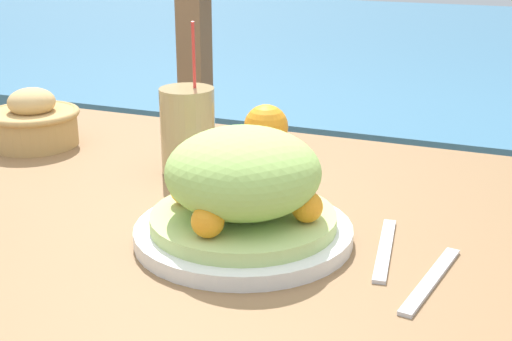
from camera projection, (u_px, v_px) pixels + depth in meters
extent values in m
cube|color=olive|center=(225.00, 227.00, 1.01)|extent=(1.15, 0.86, 0.04)
cube|color=olive|center=(90.00, 277.00, 1.64)|extent=(0.06, 0.06, 0.69)
cube|color=brown|center=(197.00, 152.00, 1.94)|extent=(0.07, 0.07, 1.05)
cube|color=teal|center=(467.00, 85.00, 4.06)|extent=(12.00, 4.00, 0.48)
cylinder|color=silver|center=(243.00, 233.00, 0.92)|extent=(0.28, 0.28, 0.02)
cylinder|color=#B7D17A|center=(243.00, 219.00, 0.91)|extent=(0.24, 0.24, 0.02)
ellipsoid|color=#9EC660|center=(243.00, 172.00, 0.89)|extent=(0.20, 0.20, 0.11)
sphere|color=orange|center=(307.00, 207.00, 0.88)|extent=(0.04, 0.04, 0.04)
sphere|color=orange|center=(280.00, 180.00, 0.97)|extent=(0.04, 0.04, 0.04)
sphere|color=orange|center=(185.00, 189.00, 0.94)|extent=(0.04, 0.04, 0.04)
sphere|color=orange|center=(208.00, 221.00, 0.84)|extent=(0.04, 0.04, 0.04)
cylinder|color=tan|center=(188.00, 130.00, 1.16)|extent=(0.09, 0.09, 0.14)
cylinder|color=red|center=(195.00, 87.00, 1.13)|extent=(0.03, 0.06, 0.21)
cylinder|color=tan|center=(34.00, 128.00, 1.31)|extent=(0.16, 0.16, 0.06)
torus|color=tan|center=(33.00, 113.00, 1.30)|extent=(0.17, 0.17, 0.01)
ellipsoid|color=tan|center=(31.00, 102.00, 1.29)|extent=(0.09, 0.09, 0.05)
cube|color=silver|center=(385.00, 249.00, 0.89)|extent=(0.04, 0.18, 0.00)
cube|color=silver|center=(431.00, 280.00, 0.82)|extent=(0.04, 0.18, 0.00)
sphere|color=orange|center=(266.00, 127.00, 1.29)|extent=(0.08, 0.08, 0.08)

